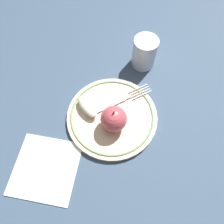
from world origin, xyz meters
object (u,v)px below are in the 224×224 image
(apple_slice_front, at_px, (87,107))
(drinking_glass, at_px, (144,53))
(fork, at_px, (121,100))
(napkin_folded, at_px, (45,168))
(plate, at_px, (112,117))
(apple_red_whole, at_px, (114,119))

(apple_slice_front, bearing_deg, drinking_glass, -80.59)
(fork, relative_size, napkin_folded, 1.09)
(plate, xyz_separation_m, apple_red_whole, (-0.00, 0.03, 0.04))
(apple_slice_front, distance_m, napkin_folded, 0.18)
(fork, height_order, napkin_folded, fork)
(napkin_folded, bearing_deg, apple_red_whole, -153.50)
(plate, bearing_deg, drinking_glass, -123.52)
(drinking_glass, relative_size, napkin_folded, 0.61)
(apple_slice_front, height_order, drinking_glass, drinking_glass)
(fork, bearing_deg, napkin_folded, -162.83)
(plate, xyz_separation_m, drinking_glass, (-0.12, -0.18, 0.04))
(apple_red_whole, height_order, napkin_folded, apple_red_whole)
(plate, xyz_separation_m, napkin_folded, (0.18, 0.12, -0.01))
(apple_slice_front, xyz_separation_m, napkin_folded, (0.11, 0.14, -0.03))
(plate, height_order, drinking_glass, drinking_glass)
(plate, relative_size, drinking_glass, 2.58)
(apple_red_whole, relative_size, drinking_glass, 0.80)
(apple_slice_front, bearing_deg, fork, -110.83)
(apple_red_whole, distance_m, napkin_folded, 0.21)
(apple_slice_front, height_order, fork, apple_slice_front)
(plate, relative_size, apple_slice_front, 3.22)
(drinking_glass, bearing_deg, plate, 56.48)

